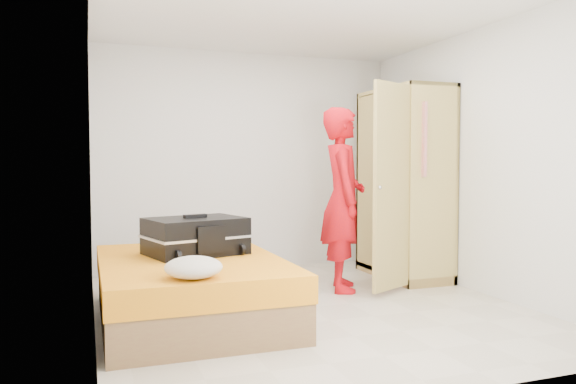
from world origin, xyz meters
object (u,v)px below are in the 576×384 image
object	(u,v)px
wardrobe	(403,188)
suitcase	(196,236)
round_cushion	(194,267)
person	(343,199)
bed	(191,288)

from	to	relation	value
wardrobe	suitcase	distance (m)	2.53
wardrobe	round_cushion	bearing A→B (deg)	-147.85
person	round_cushion	world-z (taller)	person
bed	round_cushion	xyz separation A→B (m)	(-0.12, -0.80, 0.32)
bed	wardrobe	xyz separation A→B (m)	(2.50, 0.84, 0.75)
bed	person	distance (m)	1.84
bed	round_cushion	world-z (taller)	round_cushion
person	suitcase	world-z (taller)	person
bed	person	bearing A→B (deg)	18.30
person	round_cushion	bearing A→B (deg)	146.06
person	round_cushion	distance (m)	2.23
bed	round_cushion	size ratio (longest dim) A/B	5.14
bed	person	xyz separation A→B (m)	(1.63, 0.54, 0.66)
bed	suitcase	world-z (taller)	suitcase
bed	wardrobe	size ratio (longest dim) A/B	0.96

